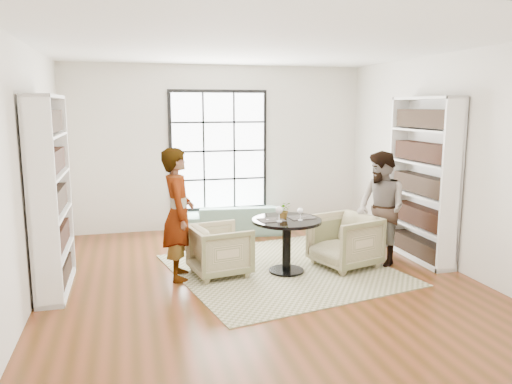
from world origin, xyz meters
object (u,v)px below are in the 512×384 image
object	(u,v)px
armchair_left	(220,250)
wine_glass_left	(279,210)
wine_glass_right	(300,211)
person_left	(178,214)
flower_centerpiece	(284,210)
pedestal_table	(287,234)
sofa	(237,219)
person_right	(381,208)
armchair_right	(344,241)

from	to	relation	value
armchair_left	wine_glass_left	xyz separation A→B (m)	(0.75, -0.26, 0.56)
wine_glass_right	wine_glass_left	bearing A→B (deg)	-179.85
person_left	flower_centerpiece	world-z (taller)	person_left
wine_glass_left	flower_centerpiece	distance (m)	0.22
flower_centerpiece	wine_glass_left	bearing A→B (deg)	-124.09
person_left	wine_glass_right	distance (m)	1.62
armchair_left	person_left	xyz separation A→B (m)	(-0.55, 0.00, 0.53)
pedestal_table	armchair_left	world-z (taller)	pedestal_table
sofa	person_left	xyz separation A→B (m)	(-1.26, -2.13, 0.61)
pedestal_table	sofa	xyz separation A→B (m)	(-0.19, 2.28, -0.29)
pedestal_table	person_right	bearing A→B (deg)	1.96
flower_centerpiece	sofa	bearing A→B (deg)	94.37
person_left	flower_centerpiece	xyz separation A→B (m)	(1.43, -0.08, -0.00)
sofa	armchair_right	distance (m)	2.48
wine_glass_left	person_left	bearing A→B (deg)	168.59
wine_glass_left	wine_glass_right	bearing A→B (deg)	0.15
armchair_left	person_right	distance (m)	2.38
person_right	wine_glass_left	size ratio (longest dim) A/B	7.72
person_right	pedestal_table	bearing A→B (deg)	-96.48
pedestal_table	wine_glass_left	xyz separation A→B (m)	(-0.14, -0.11, 0.36)
armchair_left	armchair_right	distance (m)	1.78
sofa	wine_glass_right	size ratio (longest dim) A/B	10.34
sofa	pedestal_table	bearing A→B (deg)	100.53
flower_centerpiece	person_left	bearing A→B (deg)	176.69
armchair_left	wine_glass_right	world-z (taller)	wine_glass_right
person_left	flower_centerpiece	bearing A→B (deg)	-88.97
sofa	armchair_right	bearing A→B (deg)	121.40
sofa	person_right	bearing A→B (deg)	131.75
person_left	pedestal_table	bearing A→B (deg)	-91.56
pedestal_table	flower_centerpiece	size ratio (longest dim) A/B	4.12
pedestal_table	sofa	world-z (taller)	pedestal_table
pedestal_table	wine_glass_left	world-z (taller)	wine_glass_left
armchair_right	person_left	distance (m)	2.38
pedestal_table	armchair_right	bearing A→B (deg)	3.18
sofa	armchair_left	xyz separation A→B (m)	(-0.71, -2.13, 0.08)
person_right	wine_glass_right	size ratio (longest dim) A/B	9.45
armchair_left	person_right	xyz separation A→B (m)	(2.33, -0.10, 0.47)
sofa	person_right	xyz separation A→B (m)	(1.62, -2.23, 0.56)
pedestal_table	wine_glass_right	size ratio (longest dim) A/B	5.45
person_right	wine_glass_left	distance (m)	1.59
pedestal_table	armchair_left	distance (m)	0.93
sofa	wine_glass_right	bearing A→B (deg)	103.90
person_left	wine_glass_left	xyz separation A→B (m)	(1.30, -0.26, 0.04)
armchair_right	wine_glass_left	world-z (taller)	wine_glass_left
armchair_right	wine_glass_left	xyz separation A→B (m)	(-1.03, -0.16, 0.53)
armchair_left	wine_glass_left	size ratio (longest dim) A/B	3.56
pedestal_table	person_left	size ratio (longest dim) A/B	0.54
person_right	wine_glass_left	world-z (taller)	person_right
sofa	person_left	bearing A→B (deg)	65.22
pedestal_table	armchair_left	size ratio (longest dim) A/B	1.25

